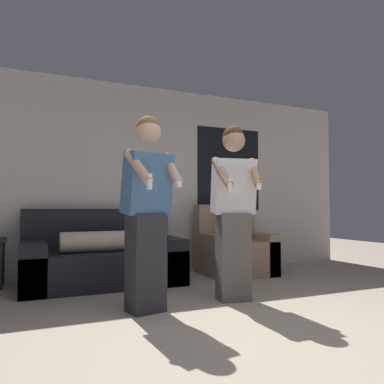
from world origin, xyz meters
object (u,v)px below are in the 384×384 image
Objects in this scene: person_left at (147,210)px; person_right at (234,210)px; couch at (102,259)px; armchair at (234,250)px.

person_right is (0.93, 0.05, -0.00)m from person_left.
couch is 1.55m from person_left.
person_right is at bearing -120.26° from armchair.
person_right reaches higher than couch.
person_right reaches higher than armchair.
armchair is at bearing 38.90° from person_left.
person_left reaches higher than couch.
person_right is (-0.77, -1.33, 0.58)m from armchair.
armchair is 1.64m from person_right.
couch is 1.05× the size of person_left.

